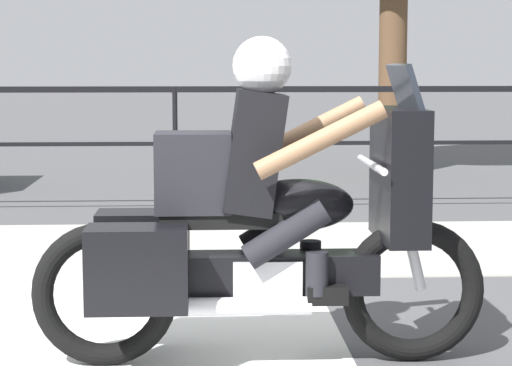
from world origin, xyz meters
TOP-DOWN VIEW (x-y plane):
  - sidewalk_band at (0.00, 3.40)m, footprint 44.00×2.40m
  - fence_railing at (0.00, 5.36)m, footprint 36.00×0.05m
  - motorcycle at (0.55, 0.25)m, footprint 2.28×0.76m

SIDE VIEW (x-z plane):
  - sidewalk_band at x=0.00m, z-range 0.00..0.01m
  - motorcycle at x=0.55m, z-range -0.10..1.54m
  - fence_railing at x=0.00m, z-range 0.36..1.64m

